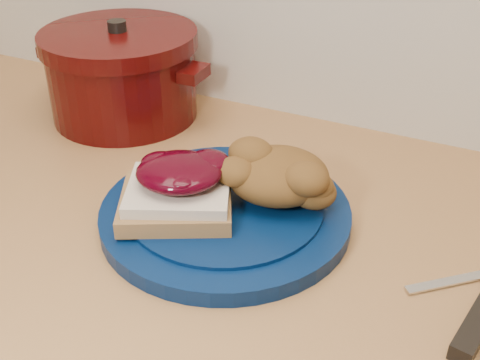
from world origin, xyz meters
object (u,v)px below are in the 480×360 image
at_px(plate, 225,214).
at_px(dutch_oven, 122,74).
at_px(pepper_grinder, 138,89).
at_px(butter_knife, 470,277).

bearing_deg(plate, dutch_oven, 145.28).
xyz_separation_m(plate, pepper_grinder, (-0.24, 0.18, 0.05)).
relative_size(butter_knife, dutch_oven, 0.52).
height_order(plate, butter_knife, plate).
height_order(butter_knife, pepper_grinder, pepper_grinder).
bearing_deg(dutch_oven, plate, -34.72).
bearing_deg(butter_knife, plate, 142.06).
xyz_separation_m(plate, dutch_oven, (-0.28, 0.19, 0.06)).
relative_size(dutch_oven, pepper_grinder, 2.49).
bearing_deg(pepper_grinder, plate, -36.57).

